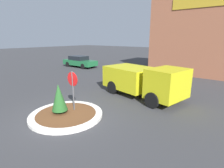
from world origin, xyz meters
TOP-DOWN VIEW (x-y plane):
  - ground_plane at (0.00, 0.00)m, footprint 120.00×120.00m
  - traffic_island at (0.00, 0.00)m, footprint 3.36×3.36m
  - stop_sign at (-0.06, 0.53)m, footprint 0.68×0.07m
  - island_shrub at (-0.29, -0.14)m, footprint 0.72×0.72m
  - utility_truck at (1.41, 4.73)m, footprint 5.49×3.24m
  - parked_sedan_green at (-10.34, 10.22)m, footprint 4.51×1.83m

SIDE VIEW (x-z plane):
  - ground_plane at x=0.00m, z-range 0.00..0.00m
  - traffic_island at x=0.00m, z-range 0.00..0.15m
  - parked_sedan_green at x=-10.34m, z-range 0.01..1.39m
  - island_shrub at x=-0.29m, z-range 0.22..1.62m
  - utility_truck at x=1.41m, z-range 0.08..2.06m
  - stop_sign at x=-0.06m, z-range 0.39..2.43m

